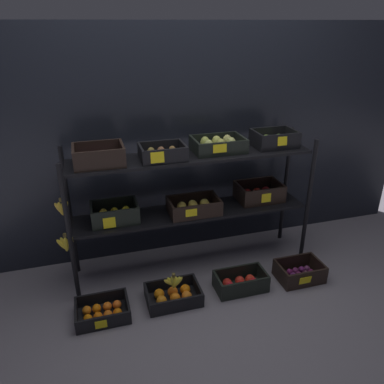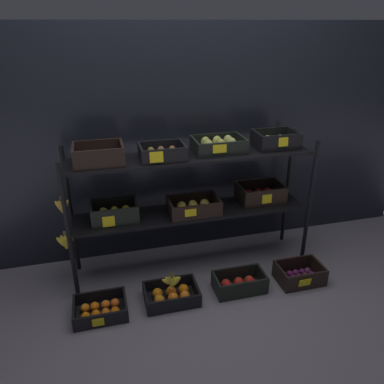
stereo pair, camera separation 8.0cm
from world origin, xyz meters
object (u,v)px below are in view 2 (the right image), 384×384
Objects in this scene: display_rack at (192,182)px; crate_ground_tangerine at (100,310)px; crate_ground_apple_red at (239,284)px; crate_ground_plum at (299,275)px; banana_bunch_loose at (172,282)px; crate_ground_orange at (171,295)px.

display_rack is 5.39× the size of crate_ground_tangerine.
crate_ground_plum is at bearing -1.91° from crate_ground_apple_red.
display_rack reaches higher than crate_ground_plum.
crate_ground_apple_red is 0.48m from crate_ground_plum.
crate_ground_apple_red is 1.11× the size of crate_ground_plum.
display_rack reaches higher than crate_ground_apple_red.
crate_ground_apple_red is 2.50× the size of banana_bunch_loose.
crate_ground_plum is (1.48, -0.01, 0.01)m from crate_ground_tangerine.
display_rack is at bearing 57.35° from banana_bunch_loose.
crate_ground_tangerine is 0.51m from banana_bunch_loose.
crate_ground_tangerine is 0.94× the size of crate_ground_apple_red.
display_rack is 12.70× the size of banana_bunch_loose.
banana_bunch_loose is at bearing 178.80° from crate_ground_apple_red.
crate_ground_apple_red is (1.00, 0.01, 0.01)m from crate_ground_tangerine.
crate_ground_apple_red is at bearing 178.09° from crate_ground_plum.
crate_ground_orange is 0.51m from crate_ground_apple_red.
crate_ground_apple_red is at bearing -1.22° from crate_ground_orange.
banana_bunch_loose is at bearing 178.45° from crate_ground_plum.
banana_bunch_loose is (0.50, 0.02, 0.12)m from crate_ground_tangerine.
crate_ground_tangerine is 2.35× the size of banana_bunch_loose.
crate_ground_tangerine is at bearing 179.68° from crate_ground_plum.
crate_ground_tangerine is 0.49m from crate_ground_orange.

